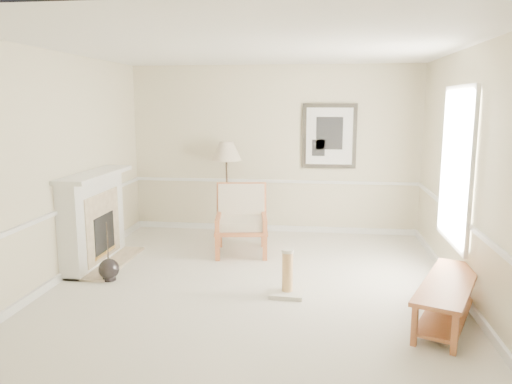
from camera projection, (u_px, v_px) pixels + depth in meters
ground at (253, 285)px, 6.26m from camera, size 5.50×5.50×0.00m
room at (265, 136)px, 5.99m from camera, size 5.04×5.54×2.92m
fireplace at (94, 219)px, 7.03m from camera, size 0.64×1.64×1.31m
floor_vase at (109, 270)px, 6.42m from camera, size 0.27×0.27×0.78m
armchair at (241, 216)px, 7.61m from camera, size 0.89×0.94×1.04m
floor_lamp at (227, 154)px, 8.45m from camera, size 0.55×0.55×1.62m
bench at (448, 295)px, 5.18m from camera, size 1.03×1.61×0.44m
scratching_post at (287, 280)px, 5.93m from camera, size 0.42×0.42×0.56m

